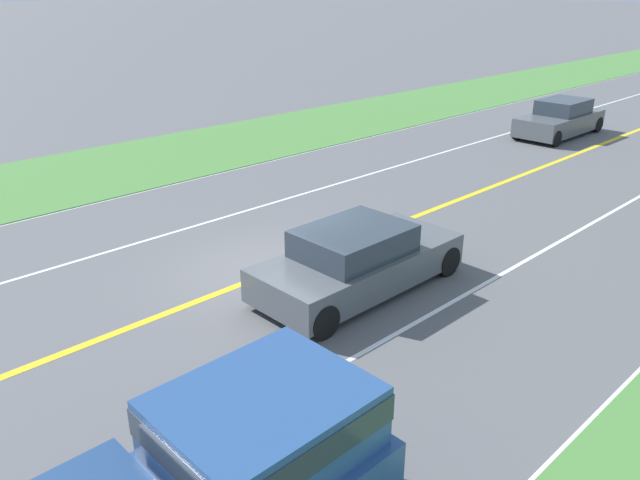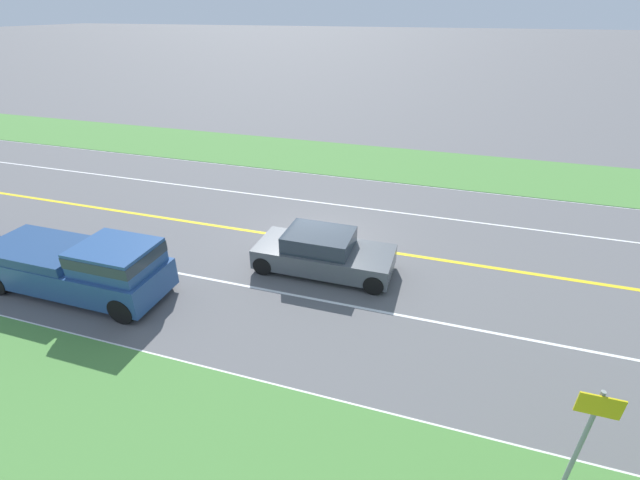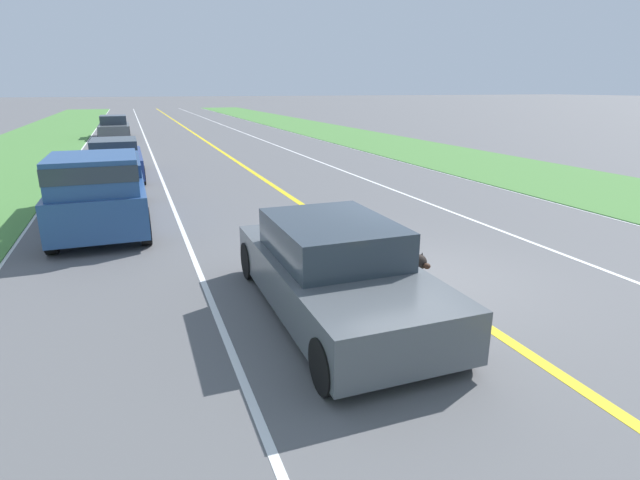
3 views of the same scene
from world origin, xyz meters
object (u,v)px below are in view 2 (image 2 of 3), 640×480
at_px(ego_car, 323,253).
at_px(street_sign, 584,436).
at_px(pickup_truck, 82,266).
at_px(dog, 330,239).

bearing_deg(ego_car, street_sign, 46.14).
distance_m(pickup_truck, street_sign, 13.12).
xyz_separation_m(ego_car, pickup_truck, (3.41, -6.54, 0.30)).
height_order(ego_car, dog, ego_car).
height_order(ego_car, pickup_truck, pickup_truck).
distance_m(dog, street_sign, 9.77).
relative_size(ego_car, street_sign, 1.69).
height_order(dog, street_sign, street_sign).
distance_m(ego_car, pickup_truck, 7.38).
bearing_deg(street_sign, dog, -138.60).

